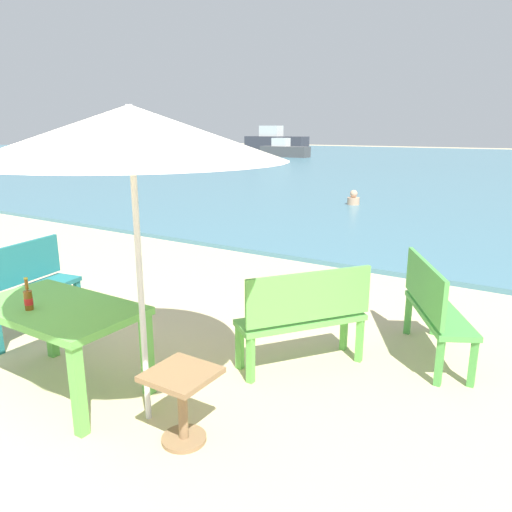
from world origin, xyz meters
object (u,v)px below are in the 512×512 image
(bench_green_left, at_px, (305,313))
(boat_cargo_ship, at_px, (284,150))
(patio_umbrella, at_px, (131,133))
(swimmer_person, at_px, (353,199))
(bench_teal_center, at_px, (24,283))
(boat_fishing_trawler, at_px, (275,141))
(picnic_table_green, at_px, (58,318))
(bench_green_right, at_px, (433,304))
(side_table_wood, at_px, (182,396))
(beer_bottle_amber, at_px, (28,298))

(bench_green_left, height_order, boat_cargo_ship, boat_cargo_ship)
(patio_umbrella, xyz_separation_m, swimmer_person, (-2.51, 10.58, -1.88))
(bench_teal_center, xyz_separation_m, bench_green_left, (2.96, 0.83, 0.00))
(boat_fishing_trawler, bearing_deg, boat_cargo_ship, -56.62)
(patio_umbrella, xyz_separation_m, bench_teal_center, (-2.33, 0.52, -1.58))
(picnic_table_green, height_order, bench_green_right, bench_green_right)
(patio_umbrella, distance_m, bench_green_left, 2.17)
(side_table_wood, bearing_deg, bench_green_right, 63.51)
(bench_teal_center, height_order, boat_cargo_ship, boat_cargo_ship)
(bench_green_right, xyz_separation_m, boat_cargo_ship, (-17.33, 28.06, 0.04))
(bench_green_left, bearing_deg, boat_fishing_trawler, 120.61)
(bench_green_left, relative_size, swimmer_person, 2.88)
(bench_teal_center, bearing_deg, boat_fishing_trawler, 116.81)
(patio_umbrella, bearing_deg, boat_cargo_ship, 117.53)
(side_table_wood, relative_size, boat_fishing_trawler, 0.08)
(bench_green_left, height_order, swimmer_person, bench_green_left)
(beer_bottle_amber, distance_m, bench_green_right, 3.55)
(picnic_table_green, xyz_separation_m, patio_umbrella, (0.90, 0.07, 1.47))
(beer_bottle_amber, height_order, patio_umbrella, patio_umbrella)
(picnic_table_green, distance_m, boat_fishing_trawler, 46.06)
(bench_green_right, xyz_separation_m, boat_fishing_trawler, (-24.12, 38.36, 0.38))
(picnic_table_green, distance_m, patio_umbrella, 1.72)
(patio_umbrella, height_order, bench_green_right, patio_umbrella)
(bench_teal_center, relative_size, swimmer_person, 3.03)
(bench_teal_center, bearing_deg, picnic_table_green, -22.59)
(bench_green_right, relative_size, swimmer_person, 2.99)
(picnic_table_green, xyz_separation_m, boat_fishing_trawler, (-21.67, 40.65, 0.28))
(patio_umbrella, height_order, swimmer_person, patio_umbrella)
(bench_teal_center, xyz_separation_m, swimmer_person, (-0.19, 10.05, -0.30))
(picnic_table_green, height_order, swimmer_person, picnic_table_green)
(swimmer_person, bearing_deg, boat_cargo_ship, 123.97)
(boat_fishing_trawler, xyz_separation_m, boat_cargo_ship, (6.79, -10.30, -0.35))
(beer_bottle_amber, bearing_deg, bench_teal_center, 149.88)
(swimmer_person, bearing_deg, bench_green_left, -71.15)
(picnic_table_green, height_order, patio_umbrella, patio_umbrella)
(patio_umbrella, height_order, bench_teal_center, patio_umbrella)
(bench_teal_center, xyz_separation_m, boat_cargo_ship, (-13.46, 29.75, 0.04))
(beer_bottle_amber, relative_size, patio_umbrella, 0.12)
(bench_green_right, xyz_separation_m, swimmer_person, (-4.06, 8.36, -0.30))
(side_table_wood, bearing_deg, beer_bottle_amber, -172.67)
(boat_fishing_trawler, height_order, boat_cargo_ship, boat_fishing_trawler)
(bench_green_right, relative_size, boat_cargo_ship, 0.32)
(bench_green_left, bearing_deg, patio_umbrella, -114.99)
(bench_teal_center, bearing_deg, patio_umbrella, -12.69)
(beer_bottle_amber, relative_size, bench_green_right, 0.22)
(swimmer_person, xyz_separation_m, boat_cargo_ship, (-13.27, 19.69, 0.34))
(side_table_wood, relative_size, bench_teal_center, 0.43)
(beer_bottle_amber, distance_m, side_table_wood, 1.50)
(side_table_wood, xyz_separation_m, bench_green_left, (0.22, 1.43, 0.19))
(bench_green_right, bearing_deg, side_table_wood, -116.49)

